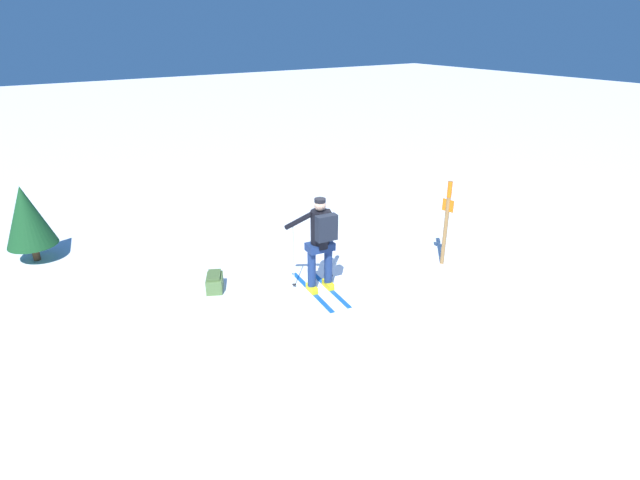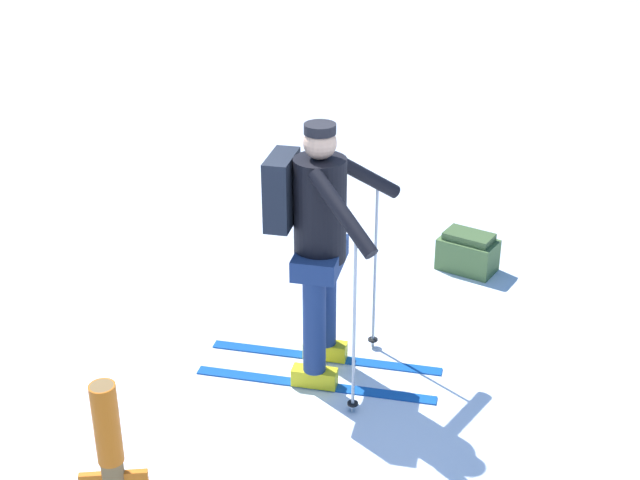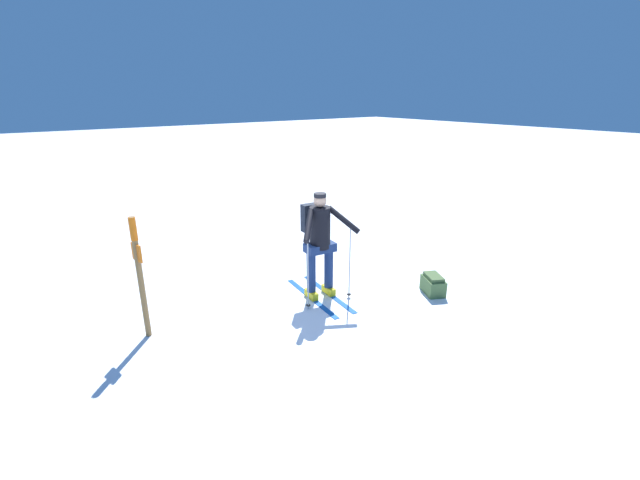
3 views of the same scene
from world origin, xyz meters
TOP-DOWN VIEW (x-y plane):
  - ground_plane at (0.00, 0.00)m, footprint 80.00×80.00m
  - skier at (-0.33, 0.56)m, footprint 1.67×1.04m
  - dropped_backpack at (0.76, 2.18)m, footprint 0.54×0.46m

SIDE VIEW (x-z plane):
  - ground_plane at x=0.00m, z-range 0.00..0.00m
  - dropped_backpack at x=0.76m, z-range -0.01..0.32m
  - skier at x=-0.33m, z-range 0.14..1.92m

